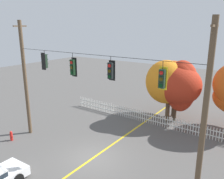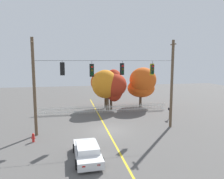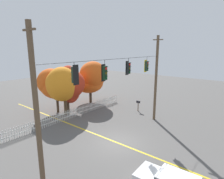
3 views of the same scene
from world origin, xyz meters
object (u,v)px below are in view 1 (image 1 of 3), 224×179
(traffic_signal_westbound_side, at_px, (162,79))
(fire_hydrant, at_px, (11,136))
(traffic_signal_northbound_secondary, at_px, (45,61))
(autumn_oak_far_east, at_px, (180,85))
(traffic_signal_northbound_primary, at_px, (111,71))
(autumn_maple_mid, at_px, (166,81))
(traffic_signal_southbound_primary, at_px, (73,67))
(autumn_maple_near_fence, at_px, (174,81))

(traffic_signal_westbound_side, bearing_deg, fire_hydrant, -171.48)
(traffic_signal_northbound_secondary, height_order, traffic_signal_westbound_side, same)
(traffic_signal_westbound_side, bearing_deg, autumn_oak_far_east, 103.34)
(traffic_signal_westbound_side, bearing_deg, traffic_signal_northbound_primary, -180.00)
(autumn_maple_mid, relative_size, autumn_oak_far_east, 0.99)
(autumn_oak_far_east, xyz_separation_m, fire_hydrant, (-9.39, -11.02, -3.27))
(traffic_signal_southbound_primary, height_order, autumn_maple_mid, traffic_signal_southbound_primary)
(traffic_signal_southbound_primary, relative_size, fire_hydrant, 1.99)
(autumn_oak_far_east, bearing_deg, autumn_maple_mid, -168.46)
(autumn_maple_near_fence, bearing_deg, traffic_signal_westbound_side, -73.12)
(traffic_signal_northbound_secondary, distance_m, traffic_signal_southbound_primary, 2.78)
(traffic_signal_southbound_primary, distance_m, autumn_oak_far_east, 10.41)
(traffic_signal_northbound_primary, relative_size, autumn_oak_far_east, 0.24)
(autumn_oak_far_east, bearing_deg, traffic_signal_westbound_side, -76.66)
(autumn_maple_mid, bearing_deg, traffic_signal_southbound_primary, -107.32)
(traffic_signal_northbound_secondary, distance_m, autumn_oak_far_east, 11.81)
(traffic_signal_northbound_secondary, xyz_separation_m, autumn_oak_far_east, (6.78, 9.30, -2.66))
(autumn_maple_near_fence, bearing_deg, traffic_signal_northbound_secondary, -118.03)
(traffic_signal_northbound_primary, height_order, autumn_maple_mid, traffic_signal_northbound_primary)
(autumn_maple_near_fence, bearing_deg, autumn_maple_mid, -94.21)
(traffic_signal_northbound_secondary, bearing_deg, traffic_signal_northbound_primary, 0.19)
(traffic_signal_northbound_primary, bearing_deg, autumn_maple_mid, 91.34)
(traffic_signal_westbound_side, relative_size, fire_hydrant, 1.90)
(autumn_maple_near_fence, distance_m, autumn_maple_mid, 1.72)
(traffic_signal_northbound_secondary, bearing_deg, autumn_maple_mid, 58.30)
(traffic_signal_northbound_primary, relative_size, traffic_signal_westbound_side, 0.96)
(autumn_maple_mid, xyz_separation_m, fire_hydrant, (-8.21, -10.78, -3.48))
(traffic_signal_northbound_secondary, relative_size, fire_hydrant, 1.75)
(traffic_signal_northbound_primary, xyz_separation_m, autumn_maple_near_fence, (-0.09, 10.73, -2.72))
(traffic_signal_southbound_primary, relative_size, autumn_oak_far_east, 0.27)
(autumn_maple_near_fence, distance_m, autumn_oak_far_east, 1.79)
(fire_hydrant, bearing_deg, autumn_maple_near_fence, 56.22)
(traffic_signal_northbound_primary, bearing_deg, traffic_signal_southbound_primary, 179.99)
(autumn_oak_far_east, bearing_deg, traffic_signal_southbound_primary, -113.30)
(traffic_signal_northbound_secondary, relative_size, autumn_maple_near_fence, 0.25)
(traffic_signal_southbound_primary, bearing_deg, autumn_maple_near_fence, 74.66)
(traffic_signal_southbound_primary, distance_m, autumn_maple_mid, 9.74)
(autumn_oak_far_east, bearing_deg, fire_hydrant, -130.44)
(traffic_signal_southbound_primary, xyz_separation_m, traffic_signal_westbound_side, (6.20, -0.00, 0.04))
(traffic_signal_southbound_primary, xyz_separation_m, traffic_signal_northbound_primary, (3.03, -0.00, 0.10))
(traffic_signal_southbound_primary, height_order, autumn_oak_far_east, traffic_signal_southbound_primary)
(traffic_signal_northbound_secondary, distance_m, traffic_signal_northbound_primary, 5.81)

